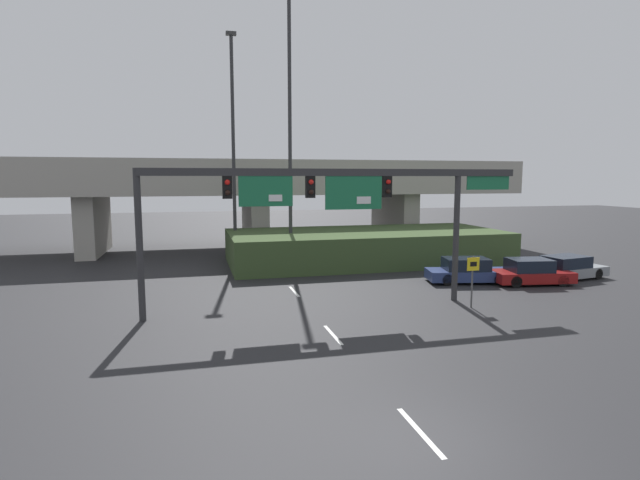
{
  "coord_description": "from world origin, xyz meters",
  "views": [
    {
      "loc": [
        -4.97,
        -9.76,
        5.89
      ],
      "look_at": [
        0.0,
        9.79,
        3.37
      ],
      "focal_mm": 28.0,
      "sensor_mm": 36.0,
      "label": 1
    }
  ],
  "objects_px": {
    "signal_gantry": "(331,195)",
    "highway_light_pole_near": "(290,125)",
    "parked_sedan_near_right": "(468,271)",
    "parked_sedan_far_right": "(567,268)",
    "speed_limit_sign": "(473,274)",
    "parked_sedan_mid_right": "(531,272)",
    "highway_light_pole_far": "(233,144)"
  },
  "relations": [
    {
      "from": "speed_limit_sign",
      "to": "parked_sedan_mid_right",
      "type": "relative_size",
      "value": 0.53
    },
    {
      "from": "highway_light_pole_far",
      "to": "parked_sedan_near_right",
      "type": "bearing_deg",
      "value": -41.48
    },
    {
      "from": "speed_limit_sign",
      "to": "parked_sedan_mid_right",
      "type": "bearing_deg",
      "value": 32.39
    },
    {
      "from": "signal_gantry",
      "to": "speed_limit_sign",
      "type": "bearing_deg",
      "value": -13.1
    },
    {
      "from": "highway_light_pole_far",
      "to": "parked_sedan_far_right",
      "type": "distance_m",
      "value": 22.78
    },
    {
      "from": "parked_sedan_far_right",
      "to": "parked_sedan_mid_right",
      "type": "bearing_deg",
      "value": -176.36
    },
    {
      "from": "signal_gantry",
      "to": "speed_limit_sign",
      "type": "xyz_separation_m",
      "value": [
        6.27,
        -1.46,
        -3.59
      ]
    },
    {
      "from": "signal_gantry",
      "to": "parked_sedan_near_right",
      "type": "relative_size",
      "value": 3.5
    },
    {
      "from": "speed_limit_sign",
      "to": "highway_light_pole_far",
      "type": "relative_size",
      "value": 0.15
    },
    {
      "from": "speed_limit_sign",
      "to": "highway_light_pole_near",
      "type": "xyz_separation_m",
      "value": [
        -5.85,
        13.08,
        7.81
      ]
    },
    {
      "from": "signal_gantry",
      "to": "parked_sedan_near_right",
      "type": "xyz_separation_m",
      "value": [
        9.05,
        3.59,
        -4.5
      ]
    },
    {
      "from": "signal_gantry",
      "to": "parked_sedan_mid_right",
      "type": "distance_m",
      "value": 13.23
    },
    {
      "from": "parked_sedan_mid_right",
      "to": "speed_limit_sign",
      "type": "bearing_deg",
      "value": -138.85
    },
    {
      "from": "speed_limit_sign",
      "to": "highway_light_pole_far",
      "type": "distance_m",
      "value": 19.5
    },
    {
      "from": "signal_gantry",
      "to": "parked_sedan_far_right",
      "type": "height_order",
      "value": "signal_gantry"
    },
    {
      "from": "speed_limit_sign",
      "to": "signal_gantry",
      "type": "bearing_deg",
      "value": 166.9
    },
    {
      "from": "parked_sedan_far_right",
      "to": "highway_light_pole_near",
      "type": "bearing_deg",
      "value": 140.08
    },
    {
      "from": "signal_gantry",
      "to": "parked_sedan_far_right",
      "type": "distance_m",
      "value": 16.14
    },
    {
      "from": "signal_gantry",
      "to": "parked_sedan_far_right",
      "type": "relative_size",
      "value": 3.46
    },
    {
      "from": "signal_gantry",
      "to": "highway_light_pole_near",
      "type": "bearing_deg",
      "value": 87.94
    },
    {
      "from": "signal_gantry",
      "to": "parked_sedan_near_right",
      "type": "bearing_deg",
      "value": 21.61
    },
    {
      "from": "highway_light_pole_near",
      "to": "parked_sedan_far_right",
      "type": "height_order",
      "value": "highway_light_pole_near"
    },
    {
      "from": "speed_limit_sign",
      "to": "parked_sedan_far_right",
      "type": "height_order",
      "value": "speed_limit_sign"
    },
    {
      "from": "parked_sedan_near_right",
      "to": "parked_sedan_far_right",
      "type": "distance_m",
      "value": 6.17
    },
    {
      "from": "parked_sedan_mid_right",
      "to": "parked_sedan_far_right",
      "type": "height_order",
      "value": "parked_sedan_mid_right"
    },
    {
      "from": "signal_gantry",
      "to": "highway_light_pole_near",
      "type": "distance_m",
      "value": 12.37
    },
    {
      "from": "signal_gantry",
      "to": "highway_light_pole_far",
      "type": "xyz_separation_m",
      "value": [
        -3.07,
        14.31,
        3.08
      ]
    },
    {
      "from": "highway_light_pole_near",
      "to": "highway_light_pole_far",
      "type": "bearing_deg",
      "value": 142.47
    },
    {
      "from": "speed_limit_sign",
      "to": "parked_sedan_mid_right",
      "type": "xyz_separation_m",
      "value": [
        5.96,
        3.78,
        -0.9
      ]
    },
    {
      "from": "parked_sedan_mid_right",
      "to": "parked_sedan_far_right",
      "type": "distance_m",
      "value": 3.06
    },
    {
      "from": "speed_limit_sign",
      "to": "parked_sedan_far_right",
      "type": "relative_size",
      "value": 0.48
    },
    {
      "from": "signal_gantry",
      "to": "highway_light_pole_far",
      "type": "bearing_deg",
      "value": 102.12
    }
  ]
}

